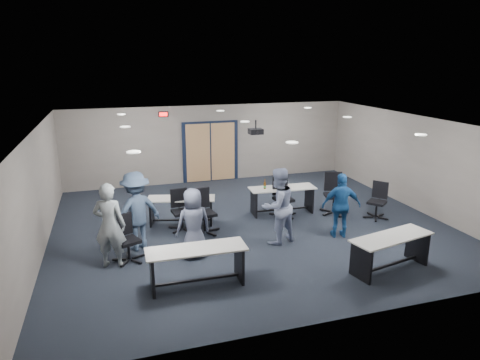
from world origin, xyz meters
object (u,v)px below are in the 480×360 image
object	(u,v)px
person_gray	(110,225)
person_plaid	(193,224)
table_front_right	(391,247)
chair_loose_right	(377,201)
chair_back_a	(182,210)
chair_loose_left	(128,239)
table_back_left	(182,206)
person_lightblue	(278,206)
person_back	(136,211)
table_back_right	(282,195)
table_front_left	(197,260)
person_navy	(341,206)
chair_back_b	(205,212)
chair_back_c	(284,198)
chair_back_d	(334,194)

from	to	relation	value
person_gray	person_plaid	size ratio (longest dim) A/B	1.16
table_front_right	chair_loose_right	xyz separation A→B (m)	(1.49, 2.67, -0.01)
chair_loose_right	person_plaid	bearing A→B (deg)	-119.26
chair_back_a	chair_loose_left	bearing A→B (deg)	-141.45
table_back_left	person_lightblue	bearing A→B (deg)	-28.85
person_gray	person_back	world-z (taller)	same
table_back_left	table_back_right	bearing A→B (deg)	14.32
table_front_left	person_navy	size ratio (longest dim) A/B	1.20
chair_back_b	person_plaid	xyz separation A→B (m)	(-0.52, -1.25, 0.23)
chair_back_c	chair_loose_right	world-z (taller)	chair_back_c
chair_back_a	person_navy	xyz separation A→B (m)	(3.64, -1.57, 0.28)
chair_back_a	chair_loose_right	xyz separation A→B (m)	(5.24, -0.76, -0.02)
table_front_right	person_navy	world-z (taller)	person_navy
chair_loose_left	chair_loose_right	world-z (taller)	chair_loose_left
person_gray	table_back_right	bearing A→B (deg)	-136.62
person_navy	chair_back_a	bearing A→B (deg)	-8.31
person_gray	table_front_right	bearing A→B (deg)	-178.21
chair_back_b	table_back_right	bearing A→B (deg)	7.09
person_lightblue	person_gray	bearing A→B (deg)	-18.26
chair_back_d	person_lightblue	size ratio (longest dim) A/B	0.63
chair_back_c	chair_loose_left	xyz separation A→B (m)	(-4.25, -1.55, -0.03)
person_back	person_navy	bearing A→B (deg)	148.53
table_back_left	chair_back_a	xyz separation A→B (m)	(-0.07, -0.43, 0.03)
chair_loose_left	person_gray	xyz separation A→B (m)	(-0.34, -0.13, 0.40)
chair_back_b	person_navy	bearing A→B (deg)	-31.90
chair_back_a	person_plaid	xyz separation A→B (m)	(-0.01, -1.63, 0.27)
person_gray	person_lightblue	distance (m)	3.78
chair_loose_right	table_front_right	bearing A→B (deg)	-67.97
table_front_left	chair_back_d	distance (m)	5.29
table_back_right	table_back_left	bearing A→B (deg)	-176.99
chair_loose_right	person_plaid	xyz separation A→B (m)	(-5.25, -0.88, 0.29)
chair_back_b	person_back	xyz separation A→B (m)	(-1.67, -0.44, 0.35)
table_front_right	chair_back_c	distance (m)	3.66
chair_back_a	person_gray	bearing A→B (deg)	-145.23
table_front_left	person_gray	size ratio (longest dim) A/B	1.05
person_gray	person_lightblue	world-z (taller)	same
chair_back_d	chair_back_b	bearing A→B (deg)	-159.36
chair_back_a	chair_back_c	size ratio (longest dim) A/B	0.96
person_back	table_back_right	bearing A→B (deg)	174.18
person_gray	chair_back_b	bearing A→B (deg)	-132.09
chair_loose_right	person_plaid	size ratio (longest dim) A/B	0.64
table_front_right	chair_back_d	world-z (taller)	chair_back_d
person_back	chair_back_b	bearing A→B (deg)	172.12
table_front_right	person_gray	size ratio (longest dim) A/B	1.05
table_back_left	person_back	world-z (taller)	person_back
table_front_left	chair_back_c	bearing A→B (deg)	45.60
table_back_right	person_plaid	size ratio (longest dim) A/B	1.20
chair_back_b	chair_back_d	xyz separation A→B (m)	(3.79, 0.30, 0.02)
chair_loose_left	person_plaid	world-z (taller)	person_plaid
table_back_right	person_navy	xyz separation A→B (m)	(0.73, -1.98, 0.28)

